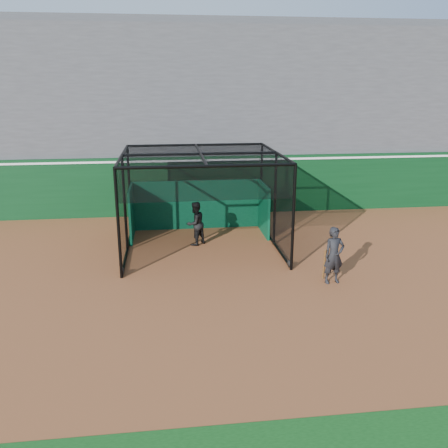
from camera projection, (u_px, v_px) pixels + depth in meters
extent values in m
plane|color=brown|center=(214.00, 296.00, 12.68)|extent=(120.00, 120.00, 0.00)
cube|color=#093515|center=(194.00, 185.00, 20.41)|extent=(50.00, 0.45, 2.50)
cube|color=white|center=(193.00, 160.00, 20.10)|extent=(50.00, 0.50, 0.08)
cube|color=#4C4C4F|center=(188.00, 117.00, 23.35)|extent=(50.00, 7.85, 7.75)
cube|color=#4C4C4F|center=(183.00, 27.00, 25.34)|extent=(50.00, 0.30, 1.20)
cube|color=#074629|center=(197.00, 205.00, 18.35)|extent=(4.97, 0.10, 1.90)
cylinder|color=black|center=(122.00, 272.00, 14.02)|extent=(0.08, 0.22, 0.22)
cylinder|color=black|center=(290.00, 264.00, 14.62)|extent=(0.08, 0.22, 0.22)
cylinder|color=black|center=(131.00, 228.00, 18.22)|extent=(0.08, 0.22, 0.22)
cylinder|color=black|center=(261.00, 224.00, 18.81)|extent=(0.08, 0.22, 0.22)
imported|color=black|center=(195.00, 224.00, 16.50)|extent=(0.95, 0.93, 1.54)
imported|color=black|center=(334.00, 255.00, 13.30)|extent=(0.65, 0.47, 1.64)
cylinder|color=#593819|center=(324.00, 264.00, 13.40)|extent=(0.15, 0.37, 0.99)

